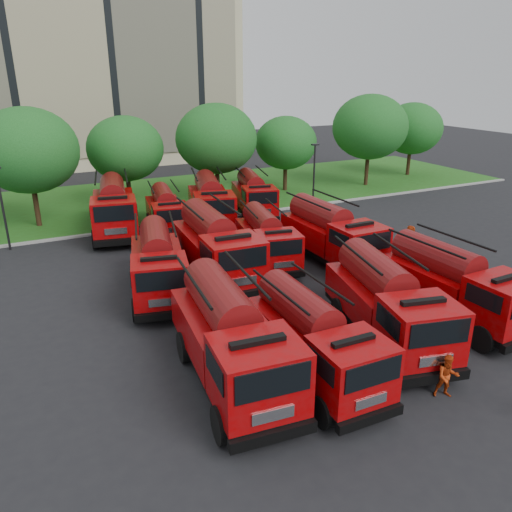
{
  "coord_description": "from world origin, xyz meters",
  "views": [
    {
      "loc": [
        -9.24,
        -15.49,
        10.42
      ],
      "look_at": [
        0.98,
        5.16,
        1.8
      ],
      "focal_mm": 35.0,
      "sensor_mm": 36.0,
      "label": 1
    }
  ],
  "objects_px": {
    "fire_truck_1": "(313,339)",
    "fire_truck_7": "(331,234)",
    "firefighter_1": "(444,396)",
    "fire_truck_6": "(267,239)",
    "firefighter_3": "(440,286)",
    "fire_truck_3": "(454,284)",
    "fire_truck_9": "(166,211)",
    "fire_truck_5": "(216,246)",
    "fire_truck_10": "(210,202)",
    "fire_truck_11": "(253,195)",
    "firefighter_4": "(231,300)",
    "firefighter_2": "(486,305)",
    "fire_truck_8": "(114,208)",
    "fire_truck_4": "(158,264)",
    "firefighter_5": "(408,256)",
    "fire_truck_2": "(387,303)",
    "fire_truck_0": "(231,338)"
  },
  "relations": [
    {
      "from": "fire_truck_0",
      "to": "fire_truck_8",
      "type": "bearing_deg",
      "value": 95.78
    },
    {
      "from": "firefighter_3",
      "to": "firefighter_5",
      "type": "height_order",
      "value": "firefighter_5"
    },
    {
      "from": "fire_truck_11",
      "to": "firefighter_4",
      "type": "height_order",
      "value": "fire_truck_11"
    },
    {
      "from": "fire_truck_8",
      "to": "firefighter_4",
      "type": "relative_size",
      "value": 5.4
    },
    {
      "from": "firefighter_3",
      "to": "firefighter_4",
      "type": "distance_m",
      "value": 10.8
    },
    {
      "from": "fire_truck_9",
      "to": "fire_truck_1",
      "type": "bearing_deg",
      "value": -81.84
    },
    {
      "from": "fire_truck_6",
      "to": "firefighter_5",
      "type": "xyz_separation_m",
      "value": [
        8.12,
        -2.7,
        -1.48
      ]
    },
    {
      "from": "firefighter_2",
      "to": "firefighter_4",
      "type": "distance_m",
      "value": 12.07
    },
    {
      "from": "fire_truck_7",
      "to": "firefighter_1",
      "type": "xyz_separation_m",
      "value": [
        -3.67,
        -12.3,
        -1.7
      ]
    },
    {
      "from": "fire_truck_4",
      "to": "firefighter_3",
      "type": "distance_m",
      "value": 14.35
    },
    {
      "from": "fire_truck_9",
      "to": "fire_truck_10",
      "type": "bearing_deg",
      "value": 8.0
    },
    {
      "from": "firefighter_1",
      "to": "firefighter_2",
      "type": "height_order",
      "value": "firefighter_2"
    },
    {
      "from": "firefighter_1",
      "to": "firefighter_3",
      "type": "bearing_deg",
      "value": 73.16
    },
    {
      "from": "fire_truck_9",
      "to": "firefighter_5",
      "type": "distance_m",
      "value": 15.93
    },
    {
      "from": "fire_truck_10",
      "to": "firefighter_3",
      "type": "bearing_deg",
      "value": -50.96
    },
    {
      "from": "firefighter_3",
      "to": "fire_truck_3",
      "type": "bearing_deg",
      "value": 40.64
    },
    {
      "from": "fire_truck_5",
      "to": "firefighter_4",
      "type": "relative_size",
      "value": 5.26
    },
    {
      "from": "fire_truck_0",
      "to": "fire_truck_3",
      "type": "height_order",
      "value": "fire_truck_0"
    },
    {
      "from": "fire_truck_4",
      "to": "firefighter_4",
      "type": "xyz_separation_m",
      "value": [
        2.92,
        -2.11,
        -1.62
      ]
    },
    {
      "from": "fire_truck_3",
      "to": "fire_truck_5",
      "type": "bearing_deg",
      "value": 129.04
    },
    {
      "from": "firefighter_1",
      "to": "firefighter_2",
      "type": "xyz_separation_m",
      "value": [
        7.09,
        4.31,
        0.0
      ]
    },
    {
      "from": "fire_truck_8",
      "to": "fire_truck_4",
      "type": "bearing_deg",
      "value": -80.16
    },
    {
      "from": "fire_truck_3",
      "to": "fire_truck_9",
      "type": "relative_size",
      "value": 1.09
    },
    {
      "from": "fire_truck_3",
      "to": "firefighter_1",
      "type": "height_order",
      "value": "fire_truck_3"
    },
    {
      "from": "fire_truck_9",
      "to": "fire_truck_0",
      "type": "bearing_deg",
      "value": -90.48
    },
    {
      "from": "fire_truck_8",
      "to": "fire_truck_5",
      "type": "bearing_deg",
      "value": -62.24
    },
    {
      "from": "fire_truck_10",
      "to": "firefighter_1",
      "type": "height_order",
      "value": "fire_truck_10"
    },
    {
      "from": "fire_truck_9",
      "to": "firefighter_1",
      "type": "distance_m",
      "value": 22.23
    },
    {
      "from": "fire_truck_8",
      "to": "firefighter_1",
      "type": "height_order",
      "value": "fire_truck_8"
    },
    {
      "from": "fire_truck_8",
      "to": "fire_truck_10",
      "type": "xyz_separation_m",
      "value": [
        6.39,
        -1.25,
        -0.07
      ]
    },
    {
      "from": "fire_truck_6",
      "to": "firefighter_3",
      "type": "relative_size",
      "value": 4.18
    },
    {
      "from": "fire_truck_1",
      "to": "fire_truck_2",
      "type": "relative_size",
      "value": 0.88
    },
    {
      "from": "fire_truck_5",
      "to": "fire_truck_4",
      "type": "bearing_deg",
      "value": -164.81
    },
    {
      "from": "firefighter_4",
      "to": "fire_truck_7",
      "type": "bearing_deg",
      "value": -142.39
    },
    {
      "from": "firefighter_1",
      "to": "fire_truck_11",
      "type": "bearing_deg",
      "value": 107.71
    },
    {
      "from": "fire_truck_7",
      "to": "firefighter_3",
      "type": "bearing_deg",
      "value": -59.74
    },
    {
      "from": "fire_truck_2",
      "to": "fire_truck_11",
      "type": "relative_size",
      "value": 1.09
    },
    {
      "from": "fire_truck_5",
      "to": "fire_truck_8",
      "type": "distance_m",
      "value": 10.66
    },
    {
      "from": "fire_truck_9",
      "to": "fire_truck_11",
      "type": "distance_m",
      "value": 7.31
    },
    {
      "from": "fire_truck_4",
      "to": "firefighter_2",
      "type": "xyz_separation_m",
      "value": [
        13.47,
        -7.96,
        -1.62
      ]
    },
    {
      "from": "fire_truck_1",
      "to": "fire_truck_7",
      "type": "distance_m",
      "value": 11.7
    },
    {
      "from": "fire_truck_5",
      "to": "fire_truck_11",
      "type": "distance_m",
      "value": 12.56
    },
    {
      "from": "fire_truck_5",
      "to": "firefighter_3",
      "type": "height_order",
      "value": "fire_truck_5"
    },
    {
      "from": "fire_truck_0",
      "to": "fire_truck_9",
      "type": "distance_m",
      "value": 18.25
    },
    {
      "from": "fire_truck_7",
      "to": "firefighter_2",
      "type": "relative_size",
      "value": 4.02
    },
    {
      "from": "fire_truck_5",
      "to": "fire_truck_10",
      "type": "distance_m",
      "value": 9.49
    },
    {
      "from": "fire_truck_10",
      "to": "firefighter_5",
      "type": "distance_m",
      "value": 13.77
    },
    {
      "from": "fire_truck_9",
      "to": "firefighter_1",
      "type": "relative_size",
      "value": 4.22
    },
    {
      "from": "fire_truck_8",
      "to": "firefighter_2",
      "type": "relative_size",
      "value": 4.43
    },
    {
      "from": "fire_truck_4",
      "to": "fire_truck_5",
      "type": "xyz_separation_m",
      "value": [
        3.29,
        0.71,
        0.18
      ]
    }
  ]
}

